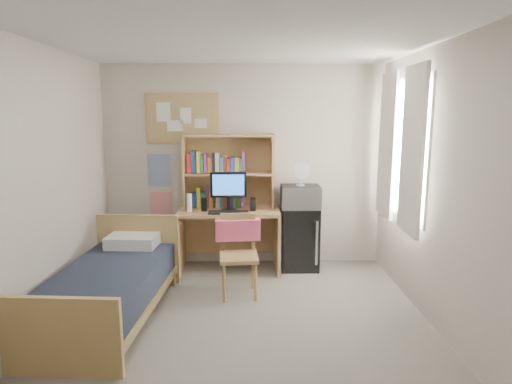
{
  "coord_description": "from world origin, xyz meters",
  "views": [
    {
      "loc": [
        0.1,
        -3.48,
        1.95
      ],
      "look_at": [
        0.15,
        1.2,
        1.12
      ],
      "focal_mm": 30.0,
      "sensor_mm": 36.0,
      "label": 1
    }
  ],
  "objects_px": {
    "desk_chair": "(239,256)",
    "speaker_right": "(253,204)",
    "desk": "(229,240)",
    "mini_fridge": "(299,238)",
    "speaker_left": "(204,204)",
    "bed": "(109,294)",
    "desk_fan": "(301,175)",
    "monitor": "(228,192)",
    "bulletin_board": "(182,118)",
    "microwave": "(300,197)"
  },
  "relations": [
    {
      "from": "desk_chair",
      "to": "speaker_right",
      "type": "height_order",
      "value": "speaker_right"
    },
    {
      "from": "desk",
      "to": "mini_fridge",
      "type": "height_order",
      "value": "mini_fridge"
    },
    {
      "from": "mini_fridge",
      "to": "speaker_left",
      "type": "relative_size",
      "value": 4.77
    },
    {
      "from": "mini_fridge",
      "to": "speaker_right",
      "type": "xyz_separation_m",
      "value": [
        -0.6,
        -0.13,
        0.47
      ]
    },
    {
      "from": "bed",
      "to": "desk_fan",
      "type": "distance_m",
      "value": 2.62
    },
    {
      "from": "monitor",
      "to": "speaker_left",
      "type": "height_order",
      "value": "monitor"
    },
    {
      "from": "desk",
      "to": "monitor",
      "type": "height_order",
      "value": "monitor"
    },
    {
      "from": "bulletin_board",
      "to": "monitor",
      "type": "xyz_separation_m",
      "value": [
        0.6,
        -0.38,
        -0.9
      ]
    },
    {
      "from": "desk_chair",
      "to": "speaker_right",
      "type": "relative_size",
      "value": 5.49
    },
    {
      "from": "desk",
      "to": "bulletin_board",
      "type": "bearing_deg",
      "value": 150.31
    },
    {
      "from": "monitor",
      "to": "microwave",
      "type": "xyz_separation_m",
      "value": [
        0.9,
        0.12,
        -0.08
      ]
    },
    {
      "from": "bulletin_board",
      "to": "desk_fan",
      "type": "relative_size",
      "value": 3.42
    },
    {
      "from": "monitor",
      "to": "speaker_right",
      "type": "relative_size",
      "value": 2.88
    },
    {
      "from": "desk_chair",
      "to": "microwave",
      "type": "distance_m",
      "value": 1.24
    },
    {
      "from": "speaker_left",
      "to": "microwave",
      "type": "bearing_deg",
      "value": 4.33
    },
    {
      "from": "mini_fridge",
      "to": "monitor",
      "type": "distance_m",
      "value": 1.1
    },
    {
      "from": "speaker_left",
      "to": "microwave",
      "type": "relative_size",
      "value": 0.35
    },
    {
      "from": "bulletin_board",
      "to": "microwave",
      "type": "relative_size",
      "value": 1.94
    },
    {
      "from": "desk_fan",
      "to": "microwave",
      "type": "bearing_deg",
      "value": -89.93
    },
    {
      "from": "speaker_right",
      "to": "desk_fan",
      "type": "height_order",
      "value": "desk_fan"
    },
    {
      "from": "mini_fridge",
      "to": "monitor",
      "type": "relative_size",
      "value": 1.71
    },
    {
      "from": "mini_fridge",
      "to": "bed",
      "type": "relative_size",
      "value": 0.44
    },
    {
      "from": "bulletin_board",
      "to": "bed",
      "type": "height_order",
      "value": "bulletin_board"
    },
    {
      "from": "desk_chair",
      "to": "speaker_left",
      "type": "bearing_deg",
      "value": 116.93
    },
    {
      "from": "mini_fridge",
      "to": "monitor",
      "type": "xyz_separation_m",
      "value": [
        -0.9,
        -0.14,
        0.62
      ]
    },
    {
      "from": "mini_fridge",
      "to": "speaker_right",
      "type": "bearing_deg",
      "value": -167.93
    },
    {
      "from": "desk_chair",
      "to": "mini_fridge",
      "type": "height_order",
      "value": "desk_chair"
    },
    {
      "from": "desk",
      "to": "bed",
      "type": "bearing_deg",
      "value": -130.96
    },
    {
      "from": "mini_fridge",
      "to": "desk_fan",
      "type": "bearing_deg",
      "value": -90.0
    },
    {
      "from": "bed",
      "to": "mini_fridge",
      "type": "bearing_deg",
      "value": 38.82
    },
    {
      "from": "microwave",
      "to": "monitor",
      "type": "bearing_deg",
      "value": -172.6
    },
    {
      "from": "desk",
      "to": "speaker_left",
      "type": "distance_m",
      "value": 0.57
    },
    {
      "from": "desk",
      "to": "desk_chair",
      "type": "distance_m",
      "value": 0.81
    },
    {
      "from": "bed",
      "to": "speaker_left",
      "type": "bearing_deg",
      "value": 61.34
    },
    {
      "from": "mini_fridge",
      "to": "speaker_left",
      "type": "height_order",
      "value": "speaker_left"
    },
    {
      "from": "speaker_right",
      "to": "microwave",
      "type": "height_order",
      "value": "microwave"
    },
    {
      "from": "bulletin_board",
      "to": "desk_chair",
      "type": "relative_size",
      "value": 1.05
    },
    {
      "from": "desk_fan",
      "to": "bed",
      "type": "bearing_deg",
      "value": -145.06
    },
    {
      "from": "microwave",
      "to": "desk_fan",
      "type": "bearing_deg",
      "value": 90.07
    },
    {
      "from": "speaker_right",
      "to": "bulletin_board",
      "type": "bearing_deg",
      "value": 156.0
    },
    {
      "from": "bulletin_board",
      "to": "desk",
      "type": "xyz_separation_m",
      "value": [
        0.6,
        -0.32,
        -1.53
      ]
    },
    {
      "from": "desk",
      "to": "speaker_right",
      "type": "xyz_separation_m",
      "value": [
        0.3,
        -0.05,
        0.48
      ]
    },
    {
      "from": "monitor",
      "to": "desk_fan",
      "type": "bearing_deg",
      "value": 5.75
    },
    {
      "from": "bulletin_board",
      "to": "monitor",
      "type": "distance_m",
      "value": 1.14
    },
    {
      "from": "speaker_right",
      "to": "desk_fan",
      "type": "relative_size",
      "value": 0.59
    },
    {
      "from": "bed",
      "to": "bulletin_board",
      "type": "bearing_deg",
      "value": 76.79
    },
    {
      "from": "microwave",
      "to": "speaker_left",
      "type": "bearing_deg",
      "value": -174.03
    },
    {
      "from": "speaker_right",
      "to": "desk_chair",
      "type": "bearing_deg",
      "value": -103.49
    },
    {
      "from": "desk",
      "to": "speaker_left",
      "type": "xyz_separation_m",
      "value": [
        -0.3,
        -0.07,
        0.48
      ]
    },
    {
      "from": "bed",
      "to": "speaker_right",
      "type": "xyz_separation_m",
      "value": [
        1.4,
        1.29,
        0.62
      ]
    }
  ]
}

